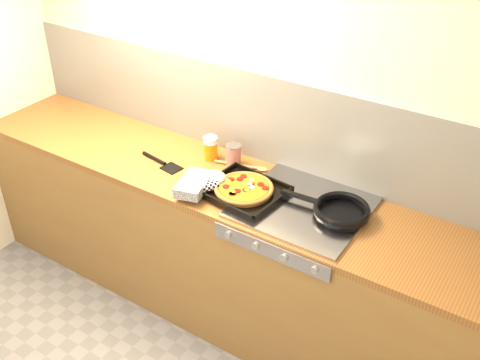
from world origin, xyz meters
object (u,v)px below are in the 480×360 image
Objects in this scene: tomato_can at (233,155)px; juice_glass at (211,148)px; pizza_on_tray at (231,187)px; frying_pan at (340,211)px.

juice_glass is (-0.14, -0.02, 0.01)m from tomato_can.
frying_pan is at bearing 12.26° from pizza_on_tray.
juice_glass reaches higher than pizza_on_tray.
juice_glass is (-0.83, 0.11, 0.03)m from frying_pan.
pizza_on_tray is 3.90× the size of juice_glass.
frying_pan is (0.54, 0.12, -0.00)m from pizza_on_tray.
pizza_on_tray is at bearing -38.90° from juice_glass.
pizza_on_tray is at bearing -59.10° from tomato_can.
juice_glass is at bearing -173.11° from tomato_can.
frying_pan is at bearing -7.88° from juice_glass.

